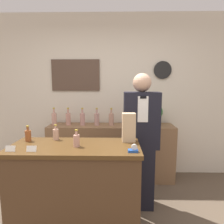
{
  "coord_description": "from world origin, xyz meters",
  "views": [
    {
      "loc": [
        0.16,
        -1.41,
        1.58
      ],
      "look_at": [
        0.1,
        1.12,
        1.21
      ],
      "focal_mm": 32.0,
      "sensor_mm": 36.0,
      "label": 1
    }
  ],
  "objects_px": {
    "shopkeeper": "(141,143)",
    "paper_bag": "(129,127)",
    "tape_dispenser": "(133,150)",
    "potted_plant": "(154,113)"
  },
  "relations": [
    {
      "from": "paper_bag",
      "to": "shopkeeper",
      "type": "bearing_deg",
      "value": 61.91
    },
    {
      "from": "paper_bag",
      "to": "tape_dispenser",
      "type": "distance_m",
      "value": 0.36
    },
    {
      "from": "shopkeeper",
      "to": "tape_dispenser",
      "type": "height_order",
      "value": "shopkeeper"
    },
    {
      "from": "shopkeeper",
      "to": "tape_dispenser",
      "type": "relative_size",
      "value": 18.79
    },
    {
      "from": "tape_dispenser",
      "to": "potted_plant",
      "type": "bearing_deg",
      "value": 72.55
    },
    {
      "from": "potted_plant",
      "to": "paper_bag",
      "type": "height_order",
      "value": "paper_bag"
    },
    {
      "from": "shopkeeper",
      "to": "potted_plant",
      "type": "bearing_deg",
      "value": 68.69
    },
    {
      "from": "shopkeeper",
      "to": "potted_plant",
      "type": "height_order",
      "value": "shopkeeper"
    },
    {
      "from": "shopkeeper",
      "to": "paper_bag",
      "type": "distance_m",
      "value": 0.45
    },
    {
      "from": "shopkeeper",
      "to": "paper_bag",
      "type": "bearing_deg",
      "value": -118.09
    }
  ]
}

